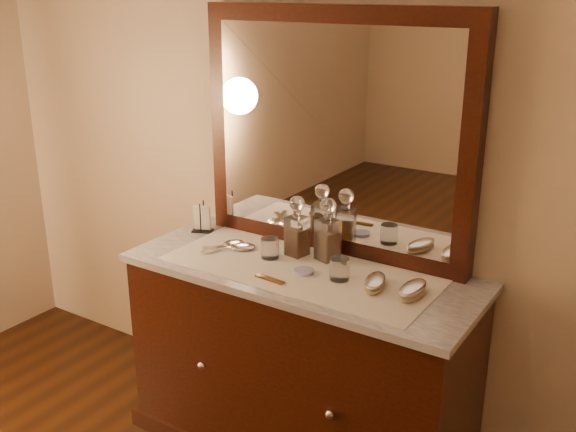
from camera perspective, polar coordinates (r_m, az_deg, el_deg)
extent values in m
plane|color=tan|center=(2.74, 4.52, 8.23)|extent=(4.50, 4.50, 0.00)
cube|color=black|center=(2.87, 1.11, -12.56)|extent=(1.40, 0.55, 0.82)
sphere|color=silver|center=(2.80, -7.40, -12.58)|extent=(0.04, 0.04, 0.04)
sphere|color=silver|center=(2.52, 3.61, -16.57)|extent=(0.04, 0.04, 0.04)
cube|color=silver|center=(2.67, 1.17, -4.78)|extent=(1.44, 0.59, 0.03)
cube|color=black|center=(2.71, 3.99, 7.03)|extent=(1.20, 0.08, 1.00)
cube|color=white|center=(2.68, 3.63, 6.90)|extent=(1.06, 0.01, 0.86)
cube|color=white|center=(2.65, 0.94, -4.59)|extent=(1.10, 0.45, 0.00)
cylinder|color=white|center=(2.61, 1.36, -4.76)|extent=(0.09, 0.09, 0.01)
cube|color=brown|center=(2.55, -1.56, -5.41)|extent=(0.13, 0.04, 0.01)
cube|color=black|center=(3.08, -7.31, -1.25)|extent=(0.11, 0.09, 0.01)
cylinder|color=black|center=(3.03, -7.51, -0.24)|extent=(0.01, 0.01, 0.14)
cylinder|color=black|center=(3.08, -7.22, 0.11)|extent=(0.01, 0.01, 0.14)
cube|color=white|center=(3.05, -7.36, -0.15)|extent=(0.08, 0.06, 0.11)
cube|color=#8F4D14|center=(2.76, 0.77, -2.20)|extent=(0.07, 0.07, 0.12)
cube|color=white|center=(2.75, 0.77, -1.72)|extent=(0.09, 0.09, 0.16)
cylinder|color=white|center=(2.72, 0.78, 0.17)|extent=(0.04, 0.04, 0.03)
sphere|color=white|center=(2.71, 0.79, 1.08)|extent=(0.07, 0.07, 0.06)
cube|color=#8F4D14|center=(2.72, 3.40, -2.55)|extent=(0.08, 0.08, 0.12)
cube|color=white|center=(2.71, 3.41, -2.05)|extent=(0.10, 0.10, 0.17)
cylinder|color=white|center=(2.68, 3.45, -0.08)|extent=(0.04, 0.04, 0.03)
sphere|color=white|center=(2.66, 3.47, 0.87)|extent=(0.08, 0.08, 0.07)
ellipsoid|color=tan|center=(2.50, 7.44, -5.90)|extent=(0.11, 0.18, 0.02)
ellipsoid|color=silver|center=(2.49, 7.46, -5.47)|extent=(0.11, 0.18, 0.02)
ellipsoid|color=tan|center=(2.46, 10.60, -6.50)|extent=(0.08, 0.18, 0.03)
ellipsoid|color=silver|center=(2.45, 10.63, -6.04)|extent=(0.08, 0.18, 0.03)
ellipsoid|color=silver|center=(2.88, -4.73, -2.37)|extent=(0.11, 0.12, 0.02)
cube|color=silver|center=(2.83, -6.26, -2.87)|extent=(0.06, 0.14, 0.01)
ellipsoid|color=silver|center=(2.85, -3.91, -2.63)|extent=(0.14, 0.14, 0.02)
cube|color=silver|center=(2.85, -5.89, -2.75)|extent=(0.13, 0.11, 0.01)
cylinder|color=white|center=(2.74, -1.55, -2.75)|extent=(0.08, 0.08, 0.09)
cylinder|color=white|center=(2.55, 4.42, -4.55)|extent=(0.08, 0.08, 0.09)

